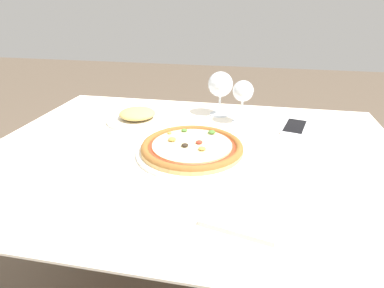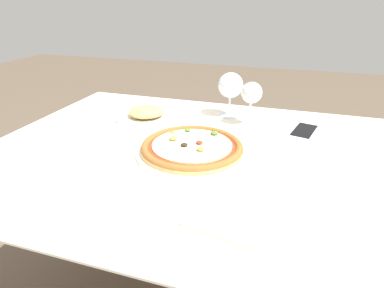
{
  "view_description": "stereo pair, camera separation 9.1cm",
  "coord_description": "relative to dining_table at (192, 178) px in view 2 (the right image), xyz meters",
  "views": [
    {
      "loc": [
        0.17,
        -0.83,
        1.16
      ],
      "look_at": [
        0.01,
        -0.02,
        0.77
      ],
      "focal_mm": 30.0,
      "sensor_mm": 36.0,
      "label": 1
    },
    {
      "loc": [
        0.25,
        -0.81,
        1.16
      ],
      "look_at": [
        0.01,
        -0.02,
        0.77
      ],
      "focal_mm": 30.0,
      "sensor_mm": 36.0,
      "label": 2
    }
  ],
  "objects": [
    {
      "name": "wine_glass_far_left",
      "position": [
        0.04,
        0.33,
        0.21
      ],
      "size": [
        0.09,
        0.09,
        0.16
      ],
      "color": "silver",
      "rests_on": "dining_table"
    },
    {
      "name": "dining_table",
      "position": [
        0.0,
        0.0,
        0.0
      ],
      "size": [
        1.23,
        0.94,
        0.74
      ],
      "color": "brown",
      "rests_on": "ground_plane"
    },
    {
      "name": "cell_phone",
      "position": [
        0.31,
        0.24,
        0.1
      ],
      "size": [
        0.1,
        0.16,
        0.01
      ],
      "color": "white",
      "rests_on": "dining_table"
    },
    {
      "name": "wine_glass_far_right",
      "position": [
        0.13,
        0.26,
        0.21
      ],
      "size": [
        0.07,
        0.07,
        0.15
      ],
      "color": "silver",
      "rests_on": "dining_table"
    },
    {
      "name": "napkin_folded",
      "position": [
        0.17,
        -0.29,
        0.1
      ],
      "size": [
        0.17,
        0.14,
        0.01
      ],
      "color": "silver",
      "rests_on": "dining_table"
    },
    {
      "name": "pizza_plate",
      "position": [
        0.01,
        -0.01,
        0.11
      ],
      "size": [
        0.32,
        0.32,
        0.04
      ],
      "color": "white",
      "rests_on": "dining_table"
    },
    {
      "name": "fork",
      "position": [
        -0.37,
        -0.15,
        0.1
      ],
      "size": [
        0.03,
        0.17,
        0.0
      ],
      "color": "silver",
      "rests_on": "dining_table"
    },
    {
      "name": "side_plate",
      "position": [
        -0.24,
        0.21,
        0.11
      ],
      "size": [
        0.22,
        0.22,
        0.04
      ],
      "color": "white",
      "rests_on": "dining_table"
    }
  ]
}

